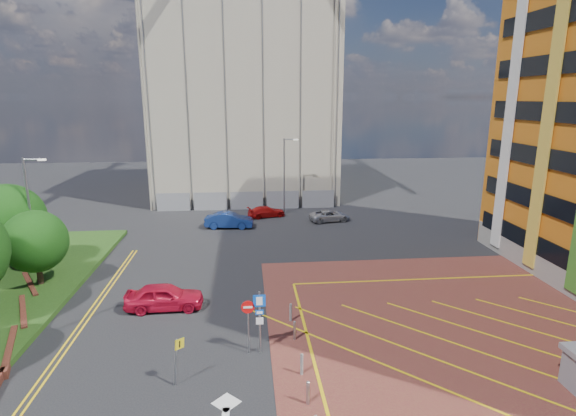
{
  "coord_description": "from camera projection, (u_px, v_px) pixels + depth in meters",
  "views": [
    {
      "loc": [
        0.02,
        -18.64,
        12.13
      ],
      "look_at": [
        2.2,
        4.52,
        6.37
      ],
      "focal_mm": 28.0,
      "sensor_mm": 36.0,
      "label": 1
    }
  ],
  "objects": [
    {
      "name": "lamp_left_far",
      "position": [
        31.0,
        212.0,
        30.1
      ],
      "size": [
        1.53,
        0.16,
        8.0
      ],
      "color": "#9EA0A8",
      "rests_on": "grass_bed"
    },
    {
      "name": "sign_cluster",
      "position": [
        255.0,
        316.0,
        21.44
      ],
      "size": [
        1.17,
        0.12,
        3.2
      ],
      "color": "#9EA0A8",
      "rests_on": "ground"
    },
    {
      "name": "tree_d",
      "position": [
        8.0,
        220.0,
        31.07
      ],
      "size": [
        5.0,
        5.0,
        6.08
      ],
      "color": "#3D2B1C",
      "rests_on": "grass_bed"
    },
    {
      "name": "car_silver_back",
      "position": [
        330.0,
        216.0,
        45.04
      ],
      "size": [
        4.36,
        2.65,
        1.13
      ],
      "primitive_type": "imported",
      "rotation": [
        0.0,
        0.0,
        1.77
      ],
      "color": "#A2A2A9",
      "rests_on": "ground"
    },
    {
      "name": "construction_building",
      "position": [
        245.0,
        106.0,
        56.95
      ],
      "size": [
        21.2,
        19.2,
        22.0
      ],
      "primitive_type": "cube",
      "color": "#B1A991",
      "rests_on": "ground"
    },
    {
      "name": "construction_fence",
      "position": [
        256.0,
        200.0,
        49.77
      ],
      "size": [
        21.6,
        0.06,
        2.0
      ],
      "primitive_type": "cube",
      "color": "gray",
      "rests_on": "ground"
    },
    {
      "name": "forecourt",
      "position": [
        534.0,
        349.0,
        22.2
      ],
      "size": [
        26.0,
        26.0,
        0.02
      ],
      "primitive_type": "cube",
      "color": "brown",
      "rests_on": "ground"
    },
    {
      "name": "tree_c",
      "position": [
        35.0,
        241.0,
        28.6
      ],
      "size": [
        4.0,
        4.0,
        4.9
      ],
      "color": "#3D2B1C",
      "rests_on": "grass_bed"
    },
    {
      "name": "bollard_row",
      "position": [
        304.0,
        374.0,
        19.41
      ],
      "size": [
        0.14,
        11.14,
        0.9
      ],
      "color": "#9EA0A8",
      "rests_on": "forecourt"
    },
    {
      "name": "retaining_wall",
      "position": [
        6.0,
        350.0,
        21.74
      ],
      "size": [
        6.06,
        20.33,
        0.4
      ],
      "color": "brown",
      "rests_on": "ground"
    },
    {
      "name": "car_blue_back",
      "position": [
        229.0,
        220.0,
        42.71
      ],
      "size": [
        4.67,
        2.01,
        1.49
      ],
      "primitive_type": "imported",
      "rotation": [
        0.0,
        0.0,
        1.48
      ],
      "color": "navy",
      "rests_on": "ground"
    },
    {
      "name": "car_red_back",
      "position": [
        266.0,
        212.0,
        46.63
      ],
      "size": [
        4.18,
        2.6,
        1.13
      ],
      "primitive_type": "imported",
      "rotation": [
        0.0,
        0.0,
        1.85
      ],
      "color": "#AB0F0E",
      "rests_on": "ground"
    },
    {
      "name": "car_red_left",
      "position": [
        164.0,
        297.0,
        26.3
      ],
      "size": [
        4.52,
        1.88,
        1.53
      ],
      "primitive_type": "imported",
      "rotation": [
        0.0,
        0.0,
        1.59
      ],
      "color": "red",
      "rests_on": "ground"
    },
    {
      "name": "lamp_back",
      "position": [
        285.0,
        173.0,
        47.31
      ],
      "size": [
        1.53,
        0.16,
        8.0
      ],
      "color": "#9EA0A8",
      "rests_on": "ground"
    },
    {
      "name": "ground",
      "position": [
        250.0,
        365.0,
        20.93
      ],
      "size": [
        140.0,
        140.0,
        0.0
      ],
      "primitive_type": "plane",
      "color": "black",
      "rests_on": "ground"
    },
    {
      "name": "warning_sign",
      "position": [
        177.0,
        356.0,
        19.09
      ],
      "size": [
        0.55,
        0.38,
        2.24
      ],
      "color": "#9EA0A8",
      "rests_on": "ground"
    }
  ]
}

